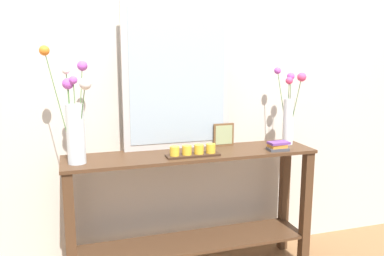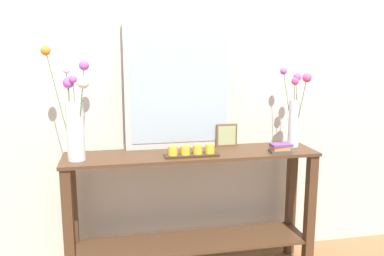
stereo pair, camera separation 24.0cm
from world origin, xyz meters
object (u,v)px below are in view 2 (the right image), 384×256
picture_frame_small (227,135)px  console_table (192,201)px  book_stack (280,148)px  mirror_leaning (180,77)px  tall_vase_left (75,118)px  candle_tray (191,151)px  vase_right (295,112)px

picture_frame_small → console_table: bearing=-155.6°
picture_frame_small → book_stack: picture_frame_small is taller
book_stack → mirror_leaning: bearing=157.0°
mirror_leaning → tall_vase_left: bearing=-164.3°
tall_vase_left → picture_frame_small: 0.95m
mirror_leaning → candle_tray: mirror_leaning is taller
console_table → vase_right: bearing=2.8°
console_table → picture_frame_small: (0.25, 0.11, 0.39)m
mirror_leaning → picture_frame_small: size_ratio=6.08×
mirror_leaning → book_stack: 0.75m
console_table → tall_vase_left: size_ratio=2.41×
console_table → mirror_leaning: size_ratio=1.71×
tall_vase_left → candle_tray: 0.69m
mirror_leaning → book_stack: bearing=-23.0°
picture_frame_small → candle_tray: bearing=-144.3°
mirror_leaning → candle_tray: bearing=-82.5°
candle_tray → picture_frame_small: picture_frame_small is taller
picture_frame_small → book_stack: 0.35m
vase_right → picture_frame_small: bearing=169.4°
mirror_leaning → picture_frame_small: mirror_leaning is taller
vase_right → candle_tray: vase_right is taller
console_table → mirror_leaning: (-0.05, 0.14, 0.76)m
console_table → vase_right: vase_right is taller
mirror_leaning → candle_tray: (0.03, -0.22, -0.42)m
picture_frame_small → book_stack: bearing=-38.1°
console_table → mirror_leaning: mirror_leaning is taller
console_table → candle_tray: 0.35m
mirror_leaning → tall_vase_left: 0.68m
picture_frame_small → book_stack: (0.28, -0.22, -0.05)m
console_table → picture_frame_small: bearing=24.4°
mirror_leaning → picture_frame_small: 0.48m
tall_vase_left → candle_tray: (0.65, -0.05, -0.21)m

